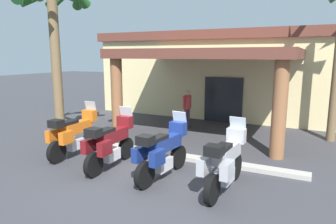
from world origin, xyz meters
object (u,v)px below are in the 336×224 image
object	(u,v)px
motel_building	(240,72)
palm_tree_roadside	(53,13)
motorcycle_silver	(225,162)
pedestrian	(187,106)
motorcycle_orange	(74,134)
motorcycle_maroon	(110,143)
motorcycle_blue	(162,152)

from	to	relation	value
motel_building	palm_tree_roadside	bearing A→B (deg)	-116.19
motorcycle_silver	pedestrian	distance (m)	6.40
motorcycle_orange	motorcycle_silver	size ratio (longest dim) A/B	1.00
motorcycle_orange	motorcycle_maroon	world-z (taller)	same
motorcycle_orange	pedestrian	size ratio (longest dim) A/B	1.35
motorcycle_maroon	motorcycle_blue	distance (m)	1.64
motorcycle_orange	motorcycle_maroon	distance (m)	1.68
motorcycle_maroon	palm_tree_roadside	world-z (taller)	palm_tree_roadside
motorcycle_maroon	motorcycle_silver	size ratio (longest dim) A/B	1.00
pedestrian	motorcycle_blue	bearing A→B (deg)	-57.09
motorcycle_maroon	motorcycle_silver	world-z (taller)	same
motel_building	motorcycle_blue	bearing A→B (deg)	-87.09
motel_building	motorcycle_maroon	bearing A→B (deg)	-96.20
motorcycle_maroon	motorcycle_orange	bearing A→B (deg)	76.56
motorcycle_orange	motorcycle_silver	xyz separation A→B (m)	(4.92, -0.43, 0.00)
motorcycle_blue	pedestrian	xyz separation A→B (m)	(-1.59, 5.47, 0.24)
motel_building	palm_tree_roadside	xyz separation A→B (m)	(-4.43, -8.88, 2.35)
motorcycle_silver	motorcycle_maroon	bearing A→B (deg)	92.69
motorcycle_maroon	palm_tree_roadside	xyz separation A→B (m)	(-3.26, 1.40, 3.83)
motorcycle_orange	motel_building	bearing A→B (deg)	-17.02
motorcycle_blue	motorcycle_silver	xyz separation A→B (m)	(1.64, -0.05, 0.00)
motel_building	motorcycle_maroon	distance (m)	10.45
motel_building	motorcycle_maroon	size ratio (longest dim) A/B	6.48
motorcycle_silver	palm_tree_roadside	size ratio (longest dim) A/B	0.37
motel_building	pedestrian	world-z (taller)	motel_building
pedestrian	motel_building	bearing A→B (deg)	93.68
motel_building	motorcycle_silver	size ratio (longest dim) A/B	6.48
motorcycle_blue	palm_tree_roadside	bearing A→B (deg)	80.26
motorcycle_maroon	motorcycle_blue	xyz separation A→B (m)	(1.64, -0.03, 0.00)
motorcycle_blue	motorcycle_silver	distance (m)	1.64
motorcycle_orange	palm_tree_roadside	bearing A→B (deg)	55.83
motel_building	motorcycle_orange	bearing A→B (deg)	-105.51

